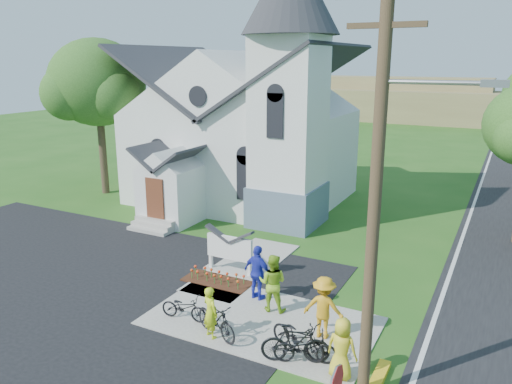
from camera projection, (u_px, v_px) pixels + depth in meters
The scene contains 19 objects.
ground at pixel (212, 318), 15.82m from camera, with size 120.00×120.00×0.00m, color #245518.
parking_lot at pixel (9, 296), 17.22m from camera, with size 20.00×16.00×0.02m, color black.
sidewalk at pixel (261, 321), 15.57m from camera, with size 7.00×4.00×0.05m, color gray.
church at pixel (247, 109), 27.61m from camera, with size 12.35×12.00×13.00m.
church_sign at pixel (230, 248), 18.83m from camera, with size 2.20×0.40×1.70m.
flower_bed at pixel (218, 281), 18.32m from camera, with size 2.60×1.10×0.07m, color #37190F.
utility_pole at pixel (379, 181), 10.75m from camera, with size 3.45×0.28×10.00m.
tree_lot_corner at pixel (97, 83), 28.92m from camera, with size 5.60×5.60×9.15m.
distant_hills at pixel (477, 107), 62.06m from camera, with size 61.00×10.00×5.60m.
cyclist_0 at pixel (210, 312), 14.47m from camera, with size 0.57×0.38×1.57m, color #C8E21A.
bike_0 at pixel (184, 307), 15.53m from camera, with size 0.54×1.55×0.82m, color black.
cyclist_1 at pixel (272, 283), 15.99m from camera, with size 0.93×0.72×1.90m, color #8ABE23.
bike_1 at pixel (216, 320), 14.53m from camera, with size 0.51×1.80×1.08m, color black.
cyclist_2 at pixel (258, 273), 16.74m from camera, with size 1.12×0.46×1.90m, color #252FBD.
bike_2 at pixel (298, 336), 13.78m from camera, with size 0.64×1.83×0.96m, color black.
cyclist_3 at pixel (324, 307), 14.44m from camera, with size 1.21×0.69×1.87m, color orange.
bike_3 at pixel (295, 344), 13.28m from camera, with size 0.52×1.85×1.11m, color black.
cyclist_4 at pixel (342, 348), 12.59m from camera, with size 0.81×0.52×1.65m, color yellow.
bike_4 at pixel (305, 348), 13.29m from camera, with size 0.59×1.70×0.89m, color black.
Camera 1 is at (7.82, -12.00, 7.94)m, focal length 35.00 mm.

